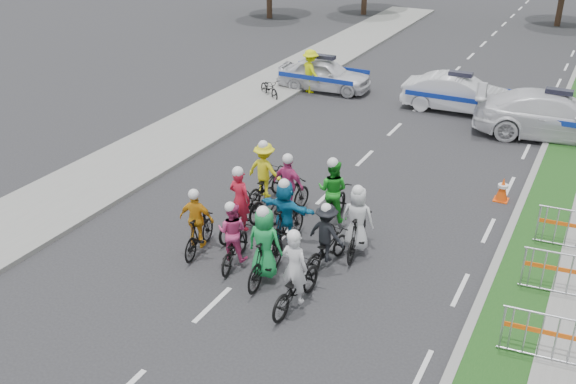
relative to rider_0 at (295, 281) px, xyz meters
The scene contains 23 objects.
ground 1.88m from the rider_0, 153.82° to the right, with size 90.00×90.00×0.00m, color #28282B.
curb_right 5.51m from the rider_0, 50.26° to the left, with size 0.20×60.00×0.12m, color gray.
grass_strip 5.98m from the rider_0, 45.07° to the left, with size 1.20×60.00×0.11m, color #164315.
sidewalk_left 9.14m from the rider_0, 152.49° to the left, with size 3.00×60.00×0.13m, color gray.
rider_0 is the anchor object (origin of this frame).
rider_1 1.19m from the rider_0, 151.20° to the left, with size 0.84×1.86×1.93m.
rider_2 2.19m from the rider_0, 158.00° to the left, with size 0.89×1.73×1.68m.
rider_3 3.21m from the rider_0, 163.67° to the left, with size 0.92×1.71×1.74m.
rider_4 1.77m from the rider_0, 92.53° to the left, with size 1.01×1.72×1.68m.
rider_5 2.55m from the rider_0, 122.17° to the left, with size 1.49×1.78×1.85m.
rider_6 3.37m from the rider_0, 140.81° to the left, with size 0.83×1.94×1.93m.
rider_7 2.63m from the rider_0, 82.39° to the left, with size 0.84×1.83×1.87m.
rider_8 3.76m from the rider_0, 101.72° to the left, with size 0.85×1.94×1.93m.
rider_9 4.01m from the rider_0, 119.11° to the left, with size 1.00×1.85×1.88m.
rider_10 5.00m from the rider_0, 126.43° to the left, with size 1.08×1.88×1.88m.
police_car_0 15.62m from the rider_0, 112.17° to the left, with size 1.60×3.98×1.36m, color silver.
police_car_1 14.33m from the rider_0, 90.46° to the left, with size 1.49×4.26×1.40m, color silver.
police_car_2 13.50m from the rider_0, 74.71° to the left, with size 2.23×5.48×1.59m, color silver.
marshal_hiviz 15.25m from the rider_0, 114.36° to the left, with size 1.18×0.68×1.83m, color #E3F10C.
barrier_0 5.13m from the rider_0, ahead, with size 2.00×0.50×1.12m, color #A5A8AD, non-canonical shape.
barrier_1 5.88m from the rider_0, 29.74° to the left, with size 2.00×0.50×1.12m, color #A5A8AD, non-canonical shape.
cone_0 7.75m from the rider_0, 67.62° to the left, with size 0.40×0.40×0.70m.
parked_bike 14.47m from the rider_0, 120.99° to the left, with size 0.54×1.55×0.81m, color black.
Camera 1 is at (6.62, -9.28, 8.25)m, focal length 40.00 mm.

